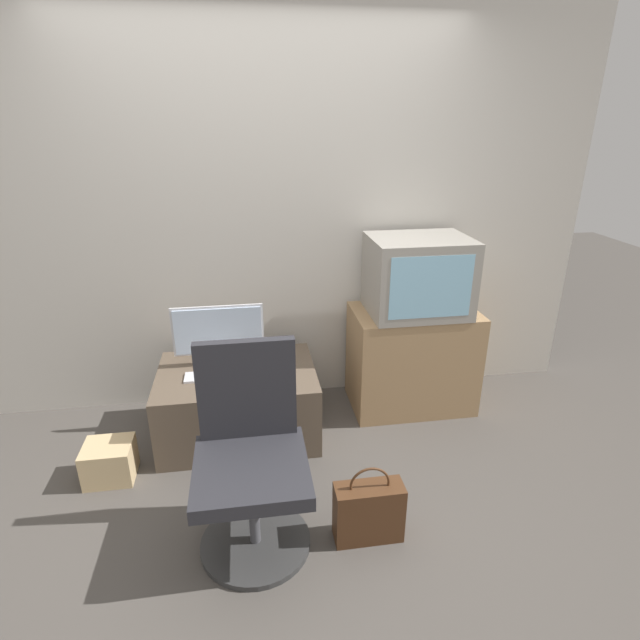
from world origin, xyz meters
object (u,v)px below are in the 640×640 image
Objects in this scene: mouse at (256,372)px; cardboard_box_lower at (110,461)px; main_monitor at (219,334)px; keyboard at (216,376)px; handbag at (369,511)px; crt_tv at (418,276)px; office_chair at (251,463)px.

mouse is 0.96m from cardboard_box_lower.
keyboard is (-0.03, -0.16, -0.20)m from main_monitor.
mouse reaches higher than keyboard.
handbag is (0.49, -0.92, -0.31)m from mouse.
crt_tv is at bearing 2.55° from main_monitor.
main_monitor is 1.32m from crt_tv.
keyboard is 1.21m from handbag.
crt_tv is (1.28, 0.06, 0.30)m from main_monitor.
keyboard is at bearing 102.90° from office_chair.
main_monitor is at bearing 34.50° from cardboard_box_lower.
main_monitor is 1.36× the size of handbag.
crt_tv is at bearing 42.83° from office_chair.
cardboard_box_lower is (-0.85, -0.27, -0.36)m from mouse.
main_monitor is at bearing -177.45° from crt_tv.
keyboard is at bearing 128.41° from handbag.
handbag is at bearing -51.59° from keyboard.
handbag is (-0.58, -1.14, -0.80)m from crt_tv.
handbag is at bearing -25.91° from cardboard_box_lower.
main_monitor is 0.26m from keyboard.
office_chair reaches higher than keyboard.
main_monitor is 9.52× the size of mouse.
keyboard is 0.38× the size of office_chair.
crt_tv reaches higher than mouse.
crt_tv is 2.15m from cardboard_box_lower.
office_chair is 0.61m from handbag.
crt_tv is at bearing 63.01° from handbag.
crt_tv is at bearing 9.45° from keyboard.
mouse is 0.22× the size of cardboard_box_lower.
mouse is (0.24, -0.00, 0.01)m from keyboard.
keyboard reaches higher than cardboard_box_lower.
office_chair is 1.02m from cardboard_box_lower.
office_chair is 3.67× the size of cardboard_box_lower.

